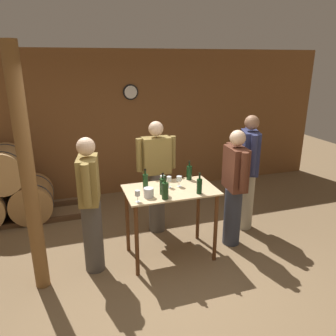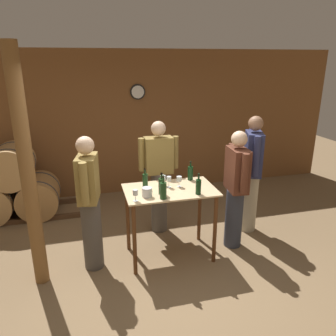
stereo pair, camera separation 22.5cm
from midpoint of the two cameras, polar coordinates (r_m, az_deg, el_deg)
The scene contains 19 objects.
ground_plane at distance 4.16m, azimuth -1.29°, elevation -18.85°, with size 14.00×14.00×0.00m, color brown.
back_wall at distance 6.28m, azimuth -9.14°, elevation 7.50°, with size 8.40×0.08×2.70m.
barrel_rack at distance 5.90m, azimuth -27.12°, elevation -3.61°, with size 2.31×0.76×1.24m.
tasting_table at distance 4.21m, azimuth -1.12°, elevation -6.09°, with size 1.15×0.69×0.96m.
wooden_post at distance 3.76m, azimuth -24.80°, elevation -1.41°, with size 0.16×0.16×2.70m.
wine_bottle_far_left at distance 4.13m, azimuth -5.51°, elevation -2.30°, with size 0.07×0.07×0.26m.
wine_bottle_left at distance 3.82m, azimuth -2.19°, elevation -3.91°, with size 0.08×0.08×0.29m.
wine_bottle_center at distance 3.96m, azimuth -2.55°, elevation -3.15°, with size 0.08×0.08×0.27m.
wine_bottle_right at distance 3.98m, azimuth 3.87°, elevation -3.09°, with size 0.07×0.07×0.26m.
wine_bottle_far_right at distance 4.44m, azimuth 2.27°, elevation -0.77°, with size 0.07×0.07×0.26m.
wine_glass_near_left at distance 3.77m, azimuth -7.05°, elevation -4.48°, with size 0.06×0.06×0.14m.
wine_glass_near_center at distance 4.22m, azimuth -2.45°, elevation -1.81°, with size 0.07×0.07×0.13m.
wine_glass_near_right at distance 4.16m, azimuth -1.37°, elevation -2.01°, with size 0.06×0.06×0.15m.
wine_glass_far_side at distance 4.19m, azimuth 0.42°, elevation -1.93°, with size 0.07×0.07×0.14m.
ice_bucket at distance 3.90m, azimuth -5.06°, elevation -4.31°, with size 0.12×0.12×0.11m.
person_host at distance 4.53m, azimuth 10.09°, elevation -3.18°, with size 0.25×0.59×1.65m.
person_visitor_with_scarf at distance 4.01m, azimuth -14.95°, elevation -6.03°, with size 0.29×0.58×1.70m.
person_visitor_bearded at distance 4.99m, azimuth 12.51°, elevation -0.46°, with size 0.34×0.56×1.77m.
person_visitor_near_door at distance 4.81m, azimuth -3.36°, elevation -1.28°, with size 0.59×0.24×1.70m.
Camera 1 is at (-1.04, -3.14, 2.52)m, focal length 35.00 mm.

